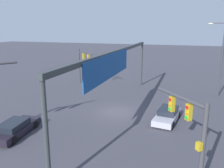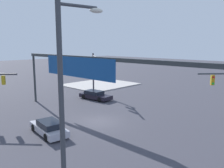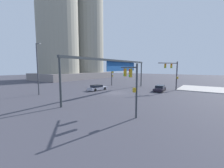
{
  "view_description": "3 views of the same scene",
  "coord_description": "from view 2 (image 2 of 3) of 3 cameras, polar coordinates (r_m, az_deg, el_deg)",
  "views": [
    {
      "loc": [
        22.0,
        6.81,
        8.66
      ],
      "look_at": [
        -0.28,
        -0.51,
        2.92
      ],
      "focal_mm": 37.58,
      "sensor_mm": 36.0,
      "label": 1
    },
    {
      "loc": [
        -16.87,
        15.58,
        7.71
      ],
      "look_at": [
        -1.18,
        -0.66,
        3.9
      ],
      "focal_mm": 38.02,
      "sensor_mm": 36.0,
      "label": 2
    },
    {
      "loc": [
        -23.74,
        -15.23,
        4.93
      ],
      "look_at": [
        -0.28,
        0.76,
        1.77
      ],
      "focal_mm": 23.37,
      "sensor_mm": 36.0,
      "label": 3
    }
  ],
  "objects": [
    {
      "name": "traffic_signal_near_corner",
      "position": [
        36.13,
        -4.36,
        4.06
      ],
      "size": [
        4.14,
        3.38,
        6.31
      ],
      "rotation": [
        0.0,
        0.0,
        2.51
      ],
      "color": "#3C3940",
      "rests_on": "ground"
    },
    {
      "name": "overhead_sign_gantry",
      "position": [
        23.62,
        -5.13,
        4.14
      ],
      "size": [
        25.53,
        0.43,
        6.5
      ],
      "color": "#32383B",
      "rests_on": "ground"
    },
    {
      "name": "streetlamp_curved_arm",
      "position": [
        9.24,
        -11.0,
        -6.1
      ],
      "size": [
        0.5,
        2.04,
        9.26
      ],
      "rotation": [
        0.0,
        0.0,
        -1.7
      ],
      "color": "#393C43",
      "rests_on": "ground"
    },
    {
      "name": "sedan_car_waiting_far",
      "position": [
        33.58,
        -4.07,
        -2.7
      ],
      "size": [
        4.99,
        2.27,
        1.21
      ],
      "rotation": [
        0.0,
        0.0,
        3.23
      ],
      "color": "black",
      "rests_on": "ground"
    },
    {
      "name": "ground_plane",
      "position": [
        24.22,
        -3.13,
        -8.99
      ],
      "size": [
        193.05,
        193.05,
        0.0
      ],
      "primitive_type": "plane",
      "color": "#403F49"
    },
    {
      "name": "sidewalk_corner",
      "position": [
        45.42,
        -2.85,
        -0.1
      ],
      "size": [
        10.42,
        12.1,
        0.15
      ],
      "primitive_type": "cube",
      "color": "#BAB3AF",
      "rests_on": "ground"
    },
    {
      "name": "sedan_car_approaching",
      "position": [
        21.54,
        -14.92,
        -10.1
      ],
      "size": [
        4.78,
        2.37,
        1.21
      ],
      "rotation": [
        0.0,
        0.0,
        -0.14
      ],
      "color": "#B0AEBC",
      "rests_on": "ground"
    }
  ]
}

